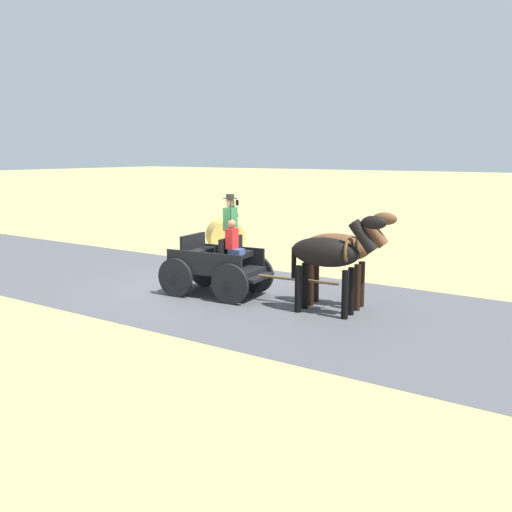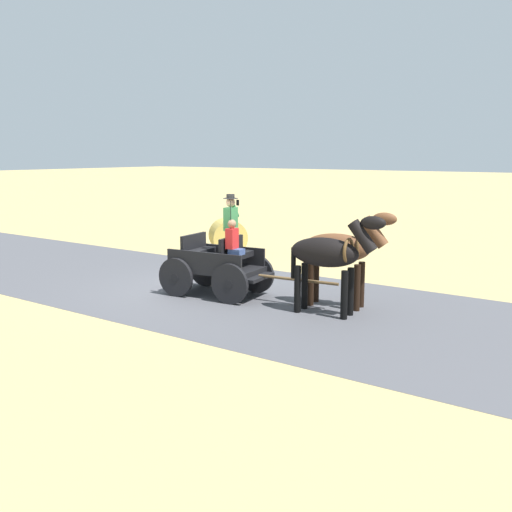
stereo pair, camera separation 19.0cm
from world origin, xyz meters
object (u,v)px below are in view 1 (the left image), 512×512
object	(u,v)px
horse_drawn_carriage	(219,263)
hay_bale	(225,237)
horse_off_side	(330,255)
horse_near_side	(342,250)

from	to	relation	value
horse_drawn_carriage	hay_bale	bearing A→B (deg)	-143.88
horse_drawn_carriage	hay_bale	xyz separation A→B (m)	(-4.91, -3.58, -0.22)
hay_bale	horse_off_side	bearing A→B (deg)	53.42
horse_drawn_carriage	horse_near_side	distance (m)	3.09
horse_drawn_carriage	horse_near_side	size ratio (longest dim) A/B	2.04
horse_near_side	horse_off_side	distance (m)	0.74
horse_drawn_carriage	horse_off_side	bearing A→B (deg)	89.72
horse_off_side	horse_drawn_carriage	bearing A→B (deg)	-90.28
horse_drawn_carriage	horse_near_side	bearing A→B (deg)	103.68
horse_near_side	horse_off_side	bearing A→B (deg)	6.73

